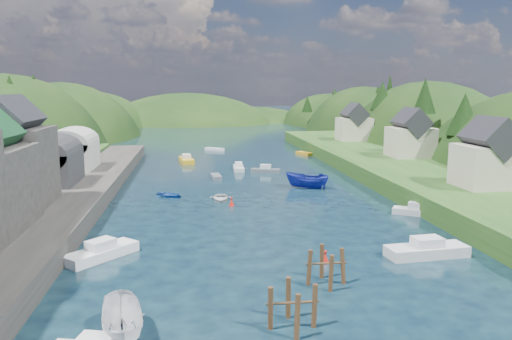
{
  "coord_description": "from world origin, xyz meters",
  "views": [
    {
      "loc": [
        -7.68,
        -32.36,
        14.09
      ],
      "look_at": [
        0.0,
        28.0,
        4.0
      ],
      "focal_mm": 35.0,
      "sensor_mm": 36.0,
      "label": 1
    }
  ],
  "objects": [
    {
      "name": "ground",
      "position": [
        0.0,
        50.0,
        0.0
      ],
      "size": [
        600.0,
        600.0,
        0.0
      ],
      "primitive_type": "plane",
      "color": "black",
      "rests_on": "ground"
    },
    {
      "name": "hillside_left",
      "position": [
        -45.0,
        75.0,
        -8.03
      ],
      "size": [
        44.0,
        245.56,
        52.0
      ],
      "color": "black",
      "rests_on": "ground"
    },
    {
      "name": "hillside_right",
      "position": [
        45.0,
        75.0,
        -7.41
      ],
      "size": [
        36.0,
        245.56,
        48.0
      ],
      "color": "black",
      "rests_on": "ground"
    },
    {
      "name": "far_hills",
      "position": [
        1.22,
        174.01,
        -10.8
      ],
      "size": [
        103.0,
        68.0,
        44.0
      ],
      "color": "black",
      "rests_on": "ground"
    },
    {
      "name": "hill_trees",
      "position": [
        0.54,
        64.42,
        11.14
      ],
      "size": [
        92.8,
        146.75,
        12.69
      ],
      "color": "black",
      "rests_on": "ground"
    },
    {
      "name": "quay_left",
      "position": [
        -24.0,
        20.0,
        1.0
      ],
      "size": [
        12.0,
        110.0,
        2.0
      ],
      "primitive_type": "cube",
      "color": "#2D2B28",
      "rests_on": "ground"
    },
    {
      "name": "boat_sheds",
      "position": [
        -26.0,
        39.0,
        5.27
      ],
      "size": [
        7.0,
        21.0,
        7.5
      ],
      "color": "#2D2D30",
      "rests_on": "quay_left"
    },
    {
      "name": "terrace_right",
      "position": [
        25.0,
        40.0,
        1.2
      ],
      "size": [
        16.0,
        120.0,
        2.4
      ],
      "primitive_type": "cube",
      "color": "#234719",
      "rests_on": "ground"
    },
    {
      "name": "right_bank_cottages",
      "position": [
        28.0,
        48.33,
        5.84
      ],
      "size": [
        9.0,
        59.24,
        8.41
      ],
      "color": "beige",
      "rests_on": "terrace_right"
    },
    {
      "name": "piling_cluster_near",
      "position": [
        -2.06,
        -5.26,
        1.07
      ],
      "size": [
        3.16,
        2.95,
        3.28
      ],
      "color": "#382314",
      "rests_on": "ground"
    },
    {
      "name": "piling_cluster_far",
      "position": [
        1.67,
        1.01,
        1.06
      ],
      "size": [
        3.01,
        2.83,
        3.25
      ],
      "color": "#382314",
      "rests_on": "ground"
    },
    {
      "name": "channel_buoy_near",
      "position": [
        2.77,
        5.32,
        0.48
      ],
      "size": [
        0.7,
        0.7,
        1.1
      ],
      "color": "#AD160D",
      "rests_on": "ground"
    },
    {
      "name": "channel_buoy_far",
      "position": [
        -3.22,
        25.99,
        0.48
      ],
      "size": [
        0.7,
        0.7,
        1.1
      ],
      "color": "#AD160D",
      "rests_on": "ground"
    },
    {
      "name": "moored_boats",
      "position": [
        -1.04,
        22.3,
        0.67
      ],
      "size": [
        38.02,
        97.84,
        2.39
      ],
      "color": "silver",
      "rests_on": "ground"
    }
  ]
}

